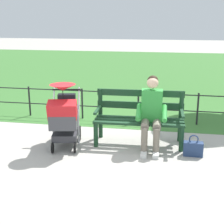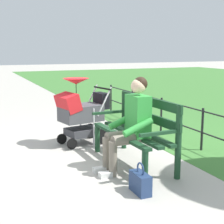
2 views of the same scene
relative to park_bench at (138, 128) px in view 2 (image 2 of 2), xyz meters
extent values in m
plane|color=#ADA89E|center=(0.79, 0.12, -0.53)|extent=(60.00, 60.00, 0.00)
cube|color=#193D23|center=(0.00, -0.06, -0.08)|extent=(1.60, 0.16, 0.04)
cube|color=#193D23|center=(0.00, 0.12, -0.08)|extent=(1.60, 0.16, 0.04)
cube|color=#193D23|center=(-0.01, 0.29, -0.08)|extent=(1.60, 0.16, 0.04)
cube|color=#193D23|center=(0.01, -0.16, 0.14)|extent=(1.60, 0.10, 0.12)
cube|color=#193D23|center=(0.01, -0.16, 0.37)|extent=(1.60, 0.10, 0.12)
cylinder|color=#193D23|center=(-0.76, 0.29, -0.30)|extent=(0.08, 0.08, 0.45)
cylinder|color=#193D23|center=(-0.74, -0.19, -0.05)|extent=(0.08, 0.08, 0.95)
cube|color=#193D23|center=(-0.75, 0.09, 0.10)|extent=(0.07, 0.56, 0.04)
cylinder|color=#193D23|center=(0.74, 0.34, -0.30)|extent=(0.08, 0.08, 0.45)
cylinder|color=#193D23|center=(0.76, -0.14, -0.05)|extent=(0.08, 0.08, 0.95)
cube|color=#193D23|center=(0.75, 0.14, 0.10)|extent=(0.07, 0.56, 0.04)
cylinder|color=slate|center=(-0.33, 0.33, -0.06)|extent=(0.15, 0.40, 0.14)
cylinder|color=slate|center=(-0.13, 0.34, -0.06)|extent=(0.15, 0.40, 0.14)
cylinder|color=slate|center=(-0.34, 0.53, -0.29)|extent=(0.11, 0.11, 0.47)
cylinder|color=slate|center=(-0.14, 0.54, -0.29)|extent=(0.11, 0.11, 0.47)
cube|color=silver|center=(-0.34, 0.61, -0.49)|extent=(0.11, 0.22, 0.07)
cube|color=silver|center=(-0.14, 0.62, -0.49)|extent=(0.11, 0.22, 0.07)
cube|color=green|center=(-0.23, 0.12, 0.22)|extent=(0.37, 0.23, 0.56)
cylinder|color=green|center=(-0.45, 0.23, 0.12)|extent=(0.11, 0.43, 0.23)
cylinder|color=green|center=(-0.01, 0.24, 0.12)|extent=(0.11, 0.43, 0.23)
sphere|color=beige|center=(-0.23, 0.12, 0.62)|extent=(0.20, 0.20, 0.20)
sphere|color=black|center=(-0.22, 0.09, 0.65)|extent=(0.19, 0.19, 0.19)
cylinder|color=black|center=(1.11, 0.09, -0.39)|extent=(0.08, 0.28, 0.28)
cylinder|color=black|center=(1.56, 0.18, -0.39)|extent=(0.08, 0.28, 0.28)
cylinder|color=black|center=(1.03, 0.68, -0.44)|extent=(0.07, 0.18, 0.18)
cylinder|color=black|center=(1.40, 0.76, -0.44)|extent=(0.07, 0.18, 0.18)
cube|color=#38383D|center=(1.28, 0.43, -0.31)|extent=(0.51, 0.59, 0.12)
cylinder|color=silver|center=(1.07, 0.28, -0.20)|extent=(0.03, 0.03, 0.65)
cylinder|color=silver|center=(1.52, 0.37, -0.20)|extent=(0.03, 0.03, 0.65)
cube|color=#47474C|center=(1.27, 0.45, 0.02)|extent=(0.59, 0.76, 0.28)
cube|color=red|center=(1.23, 0.68, 0.22)|extent=(0.53, 0.39, 0.33)
cylinder|color=black|center=(1.36, 0.01, 0.42)|extent=(0.52, 0.13, 0.03)
cylinder|color=silver|center=(1.12, 0.07, 0.22)|extent=(0.08, 0.30, 0.49)
cylinder|color=silver|center=(1.57, 0.16, 0.22)|extent=(0.08, 0.30, 0.49)
cone|color=red|center=(1.26, 0.52, 0.57)|extent=(0.52, 0.52, 0.10)
cylinder|color=black|center=(1.26, 0.52, 0.39)|extent=(0.01, 0.01, 0.30)
cube|color=black|center=(1.36, 0.03, 0.20)|extent=(0.35, 0.22, 0.28)
cube|color=navy|center=(-0.95, 0.45, -0.41)|extent=(0.32, 0.14, 0.24)
torus|color=navy|center=(-0.95, 0.45, -0.24)|extent=(0.16, 0.02, 0.16)
cylinder|color=black|center=(0.15, -1.25, -0.18)|extent=(0.04, 0.04, 0.70)
cylinder|color=black|center=(1.42, -1.25, -0.18)|extent=(0.04, 0.04, 0.70)
cylinder|color=black|center=(2.70, -1.25, -0.18)|extent=(0.04, 0.04, 0.70)
cylinder|color=black|center=(3.98, -1.25, -0.18)|extent=(0.04, 0.04, 0.70)
cylinder|color=black|center=(0.79, -1.25, 0.12)|extent=(6.38, 0.02, 0.02)
cylinder|color=black|center=(0.79, -1.25, -0.23)|extent=(6.38, 0.02, 0.02)
camera|label=1|loc=(-0.52, 5.64, 1.70)|focal=52.02mm
camera|label=2|loc=(-4.23, 2.19, 1.12)|focal=54.66mm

